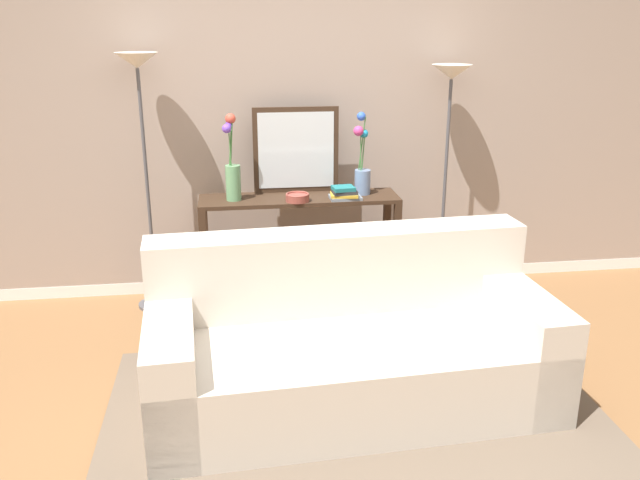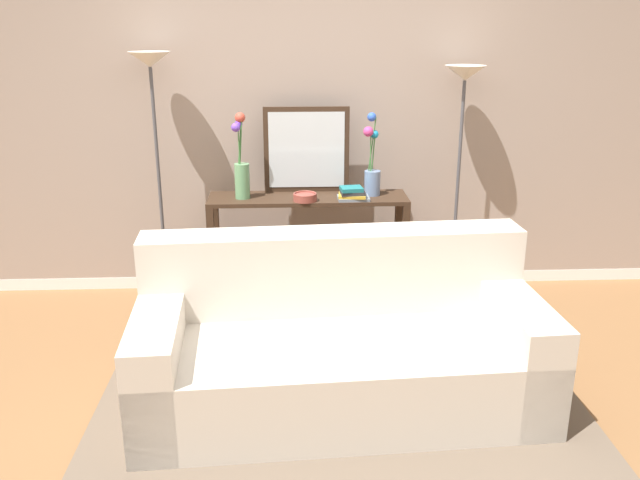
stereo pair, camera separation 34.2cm
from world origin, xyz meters
The scene contains 13 objects.
ground_plane centered at (0.00, 0.00, -0.01)m, with size 16.00×16.00×0.02m, color brown.
back_wall centered at (0.00, 1.95, 1.34)m, with size 12.00×0.15×2.68m.
area_rug centered at (0.19, 0.07, 0.01)m, with size 2.62×1.65×0.01m.
couch centered at (0.18, 0.23, 0.31)m, with size 2.17×1.07×0.88m.
console_table centered at (0.06, 1.57, 0.55)m, with size 1.40×0.36×0.80m.
floor_lamp_left centered at (-0.98, 1.64, 1.40)m, with size 0.28×0.28×1.78m.
floor_lamp_right centered at (1.14, 1.64, 1.32)m, with size 0.28×0.28×1.68m.
wall_mirror centered at (0.06, 1.72, 1.10)m, with size 0.61×0.02×0.61m.
vase_tall_flowers centered at (-0.40, 1.56, 1.02)m, with size 0.11×0.12×0.59m.
vase_short_flowers centered at (0.51, 1.60, 0.99)m, with size 0.13×0.12×0.58m.
fruit_bowl centered at (0.04, 1.46, 0.82)m, with size 0.16×0.16×0.05m.
book_stack centered at (0.36, 1.47, 0.84)m, with size 0.22×0.17×0.09m.
book_row_under_console centered at (-0.31, 1.57, 0.06)m, with size 0.39×0.18×0.13m.
Camera 2 is at (-0.08, -2.99, 2.01)m, focal length 37.73 mm.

